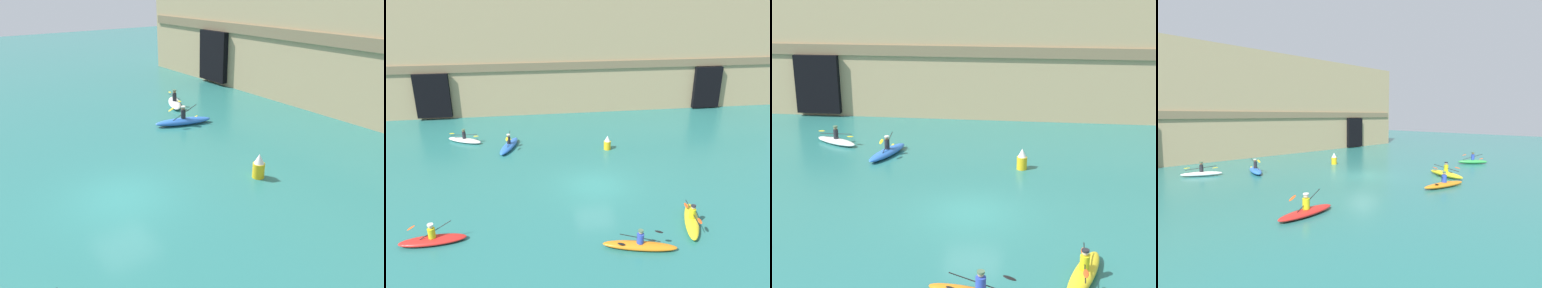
# 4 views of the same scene
# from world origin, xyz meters

# --- Properties ---
(ground_plane) EXTENTS (120.00, 120.00, 0.00)m
(ground_plane) POSITION_xyz_m (0.00, 0.00, 0.00)
(ground_plane) COLOR #28706B
(cliff_bluff) EXTENTS (45.64, 6.93, 12.19)m
(cliff_bluff) POSITION_xyz_m (0.45, 18.73, 6.07)
(cliff_bluff) COLOR tan
(cliff_bluff) RESTS_ON ground
(kayak_white) EXTENTS (3.09, 2.13, 1.14)m
(kayak_white) POSITION_xyz_m (-9.30, 8.84, 0.21)
(kayak_white) COLOR white
(kayak_white) RESTS_ON ground
(kayak_red) EXTENTS (3.28, 1.03, 1.19)m
(kayak_red) POSITION_xyz_m (-9.04, -4.71, 0.22)
(kayak_red) COLOR red
(kayak_red) RESTS_ON ground
(kayak_yellow) EXTENTS (1.82, 3.48, 1.16)m
(kayak_yellow) POSITION_xyz_m (4.28, -4.98, 0.25)
(kayak_yellow) COLOR yellow
(kayak_yellow) RESTS_ON ground
(kayak_blue) EXTENTS (1.84, 3.61, 1.22)m
(kayak_blue) POSITION_xyz_m (-5.63, 7.02, 0.24)
(kayak_blue) COLOR blue
(kayak_blue) RESTS_ON ground
(kayak_orange) EXTENTS (3.63, 1.49, 1.08)m
(kayak_orange) POSITION_xyz_m (0.94, -6.59, 0.22)
(kayak_orange) COLOR orange
(kayak_orange) RESTS_ON ground
(marker_buoy) EXTENTS (0.54, 0.54, 1.14)m
(marker_buoy) POSITION_xyz_m (2.03, 5.71, 0.53)
(marker_buoy) COLOR yellow
(marker_buoy) RESTS_ON ground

